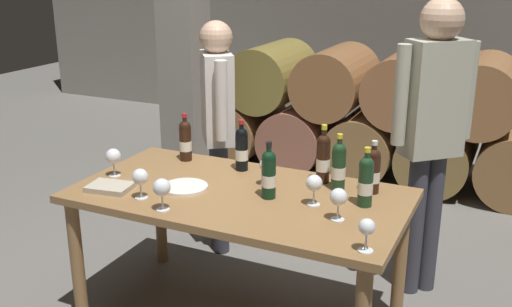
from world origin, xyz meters
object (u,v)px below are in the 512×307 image
object	(u,v)px
wine_bottle_2	(339,166)
wine_bottle_3	(373,170)
wine_glass_0	(367,228)
wine_bottle_4	(185,140)
wine_glass_5	(338,198)
wine_bottle_6	(366,181)
sommelier_presenting	(432,122)
wine_glass_4	(314,184)
tasting_notebook	(110,187)
wine_glass_6	(162,188)
wine_glass_2	(267,166)
wine_glass_1	(140,178)
wine_bottle_0	(242,148)
wine_bottle_5	(323,158)
serving_plate	(185,187)
dining_table	(240,209)
wine_glass_3	(113,157)
wine_bottle_1	(269,174)
taster_seated_left	(218,118)

from	to	relation	value
wine_bottle_2	wine_bottle_3	distance (m)	0.17
wine_bottle_2	wine_glass_0	size ratio (longest dim) A/B	2.08
wine_bottle_4	wine_glass_5	bearing A→B (deg)	-22.01
wine_bottle_6	wine_bottle_3	bearing A→B (deg)	93.46
sommelier_presenting	wine_glass_4	bearing A→B (deg)	-119.32
wine_glass_4	sommelier_presenting	world-z (taller)	sommelier_presenting
wine_bottle_2	wine_bottle_4	bearing A→B (deg)	175.68
tasting_notebook	wine_glass_6	bearing A→B (deg)	-23.48
wine_glass_2	wine_glass_1	bearing A→B (deg)	-139.15
wine_bottle_0	wine_glass_5	size ratio (longest dim) A/B	1.89
wine_bottle_5	serving_plate	world-z (taller)	wine_bottle_5
dining_table	wine_bottle_4	xyz separation A→B (m)	(-0.52, 0.32, 0.22)
dining_table	wine_glass_2	world-z (taller)	wine_glass_2
wine_glass_6	wine_glass_4	bearing A→B (deg)	30.03
wine_glass_2	wine_glass_6	bearing A→B (deg)	-121.81
wine_bottle_2	wine_glass_1	xyz separation A→B (m)	(-0.85, -0.53, -0.02)
wine_bottle_6	serving_plate	world-z (taller)	wine_bottle_6
wine_bottle_3	sommelier_presenting	distance (m)	0.53
wine_bottle_3	serving_plate	xyz separation A→B (m)	(-0.90, -0.36, -0.11)
wine_glass_3	wine_glass_0	bearing A→B (deg)	-10.65
wine_bottle_2	wine_glass_6	xyz separation A→B (m)	(-0.67, -0.61, -0.02)
wine_bottle_3	wine_bottle_6	world-z (taller)	wine_bottle_6
wine_bottle_5	wine_glass_3	size ratio (longest dim) A/B	2.02
wine_bottle_0	wine_bottle_5	size ratio (longest dim) A/B	0.92
dining_table	wine_bottle_3	xyz separation A→B (m)	(0.61, 0.29, 0.21)
wine_glass_0	wine_glass_4	world-z (taller)	wine_glass_4
tasting_notebook	wine_bottle_6	bearing A→B (deg)	7.36
wine_bottle_5	sommelier_presenting	world-z (taller)	sommelier_presenting
wine_bottle_3	wine_bottle_1	bearing A→B (deg)	-147.87
wine_bottle_1	wine_glass_4	xyz separation A→B (m)	(0.24, 0.00, -0.02)
wine_glass_3	wine_glass_5	size ratio (longest dim) A/B	1.02
dining_table	wine_glass_2	xyz separation A→B (m)	(0.09, 0.15, 0.20)
wine_bottle_2	wine_glass_0	xyz separation A→B (m)	(0.31, -0.61, -0.03)
tasting_notebook	serving_plate	bearing A→B (deg)	19.59
wine_glass_5	wine_glass_0	bearing A→B (deg)	-51.17
wine_glass_3	wine_glass_1	bearing A→B (deg)	-32.04
sommelier_presenting	taster_seated_left	world-z (taller)	sommelier_presenting
dining_table	wine_glass_5	xyz separation A→B (m)	(0.56, -0.11, 0.20)
wine_glass_6	wine_glass_0	bearing A→B (deg)	0.05
wine_bottle_0	wine_bottle_4	distance (m)	0.38
wine_glass_5	wine_glass_2	bearing A→B (deg)	151.10
wine_bottle_5	wine_glass_6	world-z (taller)	wine_bottle_5
wine_bottle_0	serving_plate	world-z (taller)	wine_bottle_0
dining_table	sommelier_presenting	world-z (taller)	sommelier_presenting
tasting_notebook	serving_plate	distance (m)	0.39
wine_bottle_2	wine_glass_0	bearing A→B (deg)	-62.82
wine_bottle_1	wine_bottle_5	size ratio (longest dim) A/B	0.92
taster_seated_left	wine_bottle_6	bearing A→B (deg)	-28.34
wine_bottle_3	wine_bottle_6	size ratio (longest dim) A/B	0.93
wine_bottle_4	tasting_notebook	world-z (taller)	wine_bottle_4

